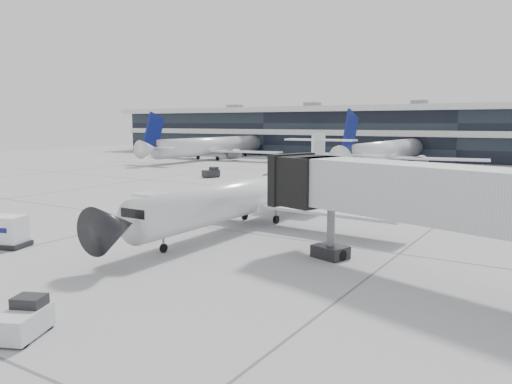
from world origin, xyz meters
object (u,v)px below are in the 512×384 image
Objects in this scene: regional_jet at (253,194)px; jet_bridge at (443,196)px; cargo_uld at (7,232)px; baggage_tug at (24,320)px.

regional_jet reaches higher than jet_bridge.
jet_bridge is 6.55× the size of cargo_uld.
jet_bridge is at bearing -26.80° from regional_jet.
baggage_tug is at bearing -113.10° from jet_bridge.
regional_jet is 21.74m from baggage_tug.
cargo_uld is at bearing 126.47° from baggage_tug.
regional_jet is at bearing 76.23° from baggage_tug.
baggage_tug is at bearing -80.07° from regional_jet.
regional_jet is at bearing 170.15° from jet_bridge.
jet_bridge is 18.23m from baggage_tug.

